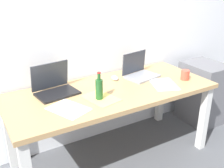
# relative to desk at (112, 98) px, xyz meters

# --- Properties ---
(ground_plane) EXTENTS (8.00, 8.00, 0.00)m
(ground_plane) POSITION_rel_desk_xyz_m (0.00, 0.00, -0.63)
(ground_plane) COLOR #515459
(back_wall) EXTENTS (5.20, 0.08, 2.60)m
(back_wall) POSITION_rel_desk_xyz_m (0.00, 0.45, 0.67)
(back_wall) COLOR white
(back_wall) RESTS_ON ground
(desk) EXTENTS (1.84, 0.78, 0.72)m
(desk) POSITION_rel_desk_xyz_m (0.00, 0.00, 0.00)
(desk) COLOR tan
(desk) RESTS_ON ground
(laptop_left) EXTENTS (0.37, 0.29, 0.25)m
(laptop_left) POSITION_rel_desk_xyz_m (-0.46, 0.18, 0.14)
(laptop_left) COLOR black
(laptop_left) RESTS_ON desk
(laptop_right) EXTENTS (0.35, 0.30, 0.23)m
(laptop_right) POSITION_rel_desk_xyz_m (0.40, 0.14, 0.14)
(laptop_right) COLOR gray
(laptop_right) RESTS_ON desk
(beer_bottle) EXTENTS (0.06, 0.06, 0.23)m
(beer_bottle) POSITION_rel_desk_xyz_m (-0.19, -0.12, 0.18)
(beer_bottle) COLOR #1E5123
(beer_bottle) RESTS_ON desk
(computer_mouse) EXTENTS (0.08, 0.11, 0.03)m
(computer_mouse) POSITION_rel_desk_xyz_m (0.14, 0.19, 0.10)
(computer_mouse) COLOR silver
(computer_mouse) RESTS_ON desk
(coffee_mug) EXTENTS (0.08, 0.08, 0.09)m
(coffee_mug) POSITION_rel_desk_xyz_m (0.72, -0.15, 0.14)
(coffee_mug) COLOR #D84C38
(coffee_mug) RESTS_ON desk
(paper_sheet_front_right) EXTENTS (0.30, 0.35, 0.00)m
(paper_sheet_front_right) POSITION_rel_desk_xyz_m (0.47, -0.15, 0.09)
(paper_sheet_front_right) COLOR white
(paper_sheet_front_right) RESTS_ON desk
(paper_yellow_folder) EXTENTS (0.27, 0.33, 0.00)m
(paper_yellow_folder) POSITION_rel_desk_xyz_m (-0.17, -0.11, 0.09)
(paper_yellow_folder) COLOR #F4E06B
(paper_yellow_folder) RESTS_ON desk
(paper_sheet_front_left) EXTENTS (0.31, 0.35, 0.00)m
(paper_sheet_front_left) POSITION_rel_desk_xyz_m (-0.47, -0.16, 0.09)
(paper_sheet_front_left) COLOR white
(paper_sheet_front_left) RESTS_ON desk
(filing_cabinet) EXTENTS (0.40, 0.48, 0.72)m
(filing_cabinet) POSITION_rel_desk_xyz_m (1.30, 0.08, -0.27)
(filing_cabinet) COLOR slate
(filing_cabinet) RESTS_ON ground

